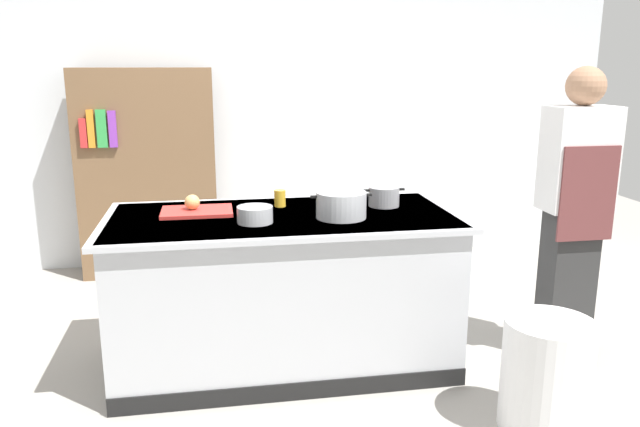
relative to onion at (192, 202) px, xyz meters
The scene contains 12 objects.
ground_plane 1.09m from the onion, 15.20° to the right, with size 10.00×10.00×0.00m, color #9E9991.
back_wall 2.10m from the onion, 75.69° to the left, with size 6.40×0.12×3.00m, color silver.
counter_island 0.72m from the onion, 15.26° to the right, with size 1.98×0.98×0.90m.
cutting_board 0.06m from the onion, 23.53° to the right, with size 0.40×0.28×0.02m, color red.
onion is the anchor object (origin of this frame).
stock_pot 0.85m from the onion, 17.32° to the right, with size 0.34×0.28×0.15m.
sauce_pan 1.13m from the onion, ahead, with size 0.25×0.18×0.12m.
mixing_bowl 0.44m from the onion, 40.16° to the right, with size 0.19×0.19×0.09m, color #B7BABF.
juice_cup 0.52m from the onion, ahead, with size 0.07×0.07×0.10m, color yellow.
trash_bin 2.08m from the onion, 31.96° to the right, with size 0.43×0.43×0.55m, color white.
person_chef 2.21m from the onion, ahead, with size 0.38×0.25×1.72m.
bookshelf 1.72m from the onion, 103.80° to the left, with size 1.10×0.31×1.70m.
Camera 1 is at (-0.37, -3.39, 1.73)m, focal length 34.85 mm.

